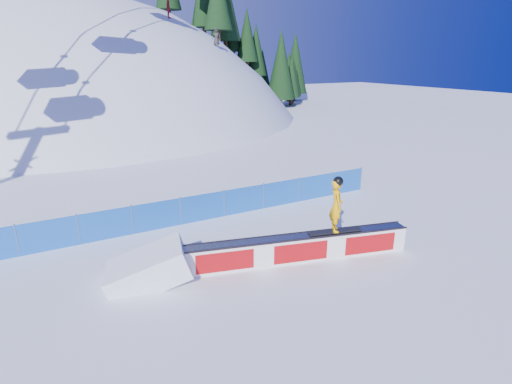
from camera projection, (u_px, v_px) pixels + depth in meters
ground at (197, 279)px, 12.81m from camera, size 160.00×160.00×0.00m
snow_hill at (93, 252)px, 53.54m from camera, size 64.00×64.00×64.00m
treeline at (257, 41)px, 55.56m from camera, size 26.32×12.12×21.54m
safety_fence at (157, 216)px, 16.36m from camera, size 22.05×0.05×1.30m
rail_box at (298, 248)px, 13.83m from camera, size 7.97×2.51×0.97m
snow_ramp at (150, 280)px, 12.78m from camera, size 3.00×2.27×1.67m
snowboarder at (337, 205)px, 13.67m from camera, size 1.95×0.81×2.01m
distant_skiers at (97, 3)px, 36.01m from camera, size 22.74×7.19×6.83m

